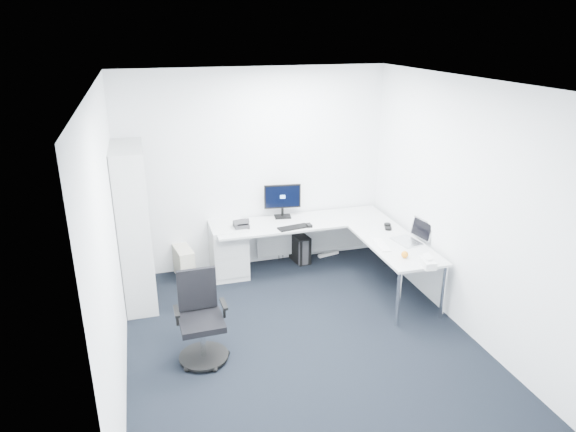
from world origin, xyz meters
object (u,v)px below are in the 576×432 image
object	(u,v)px
laptop	(407,232)
task_chair	(201,320)
l_desk	(310,254)
bookshelf	(134,226)
monitor	(283,201)

from	to	relation	value
laptop	task_chair	bearing A→B (deg)	-174.40
l_desk	bookshelf	world-z (taller)	bookshelf
bookshelf	task_chair	size ratio (longest dim) A/B	2.08
bookshelf	monitor	distance (m)	2.02
l_desk	task_chair	xyz separation A→B (m)	(-1.60, -1.41, 0.11)
task_chair	monitor	size ratio (longest dim) A/B	1.84
laptop	l_desk	bearing A→B (deg)	135.03
l_desk	monitor	world-z (taller)	monitor
bookshelf	laptop	size ratio (longest dim) A/B	5.27
bookshelf	laptop	bearing A→B (deg)	-13.54
task_chair	laptop	size ratio (longest dim) A/B	2.53
bookshelf	monitor	world-z (taller)	bookshelf
task_chair	monitor	bearing A→B (deg)	53.23
bookshelf	monitor	xyz separation A→B (m)	(1.96, 0.49, -0.03)
task_chair	laptop	xyz separation A→B (m)	(2.60, 0.70, 0.36)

